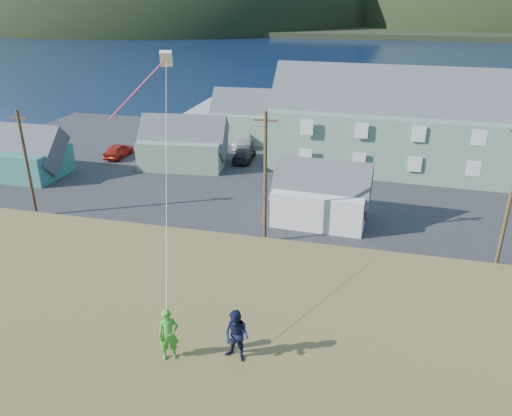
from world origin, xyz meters
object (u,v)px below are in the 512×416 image
(wharf, at_px, (281,114))
(shed_teal, at_px, (23,154))
(shed_palegreen_far, at_px, (257,117))
(kite_flyer_navy, at_px, (237,336))
(shed_palegreen_near, at_px, (183,144))
(shed_white, at_px, (321,194))
(lodge, at_px, (448,126))
(kite_flyer_green, at_px, (169,335))

(wharf, xyz_separation_m, shed_teal, (-19.04, -30.50, 1.84))
(shed_palegreen_far, relative_size, kite_flyer_navy, 7.31)
(wharf, xyz_separation_m, shed_palegreen_far, (-0.45, -12.51, 2.35))
(shed_palegreen_near, bearing_deg, shed_teal, -161.12)
(shed_white, bearing_deg, lodge, 57.64)
(shed_palegreen_far, bearing_deg, shed_palegreen_near, -116.18)
(wharf, relative_size, shed_palegreen_near, 2.81)
(kite_flyer_green, height_order, kite_flyer_navy, same)
(wharf, distance_m, shed_white, 35.37)
(shed_white, distance_m, kite_flyer_green, 26.08)
(shed_white, distance_m, kite_flyer_navy, 25.67)
(shed_teal, relative_size, kite_flyer_green, 5.13)
(shed_teal, distance_m, kite_flyer_green, 40.35)
(lodge, height_order, kite_flyer_green, lodge)
(shed_teal, bearing_deg, wharf, 59.24)
(shed_palegreen_near, bearing_deg, kite_flyer_green, -74.99)
(kite_flyer_navy, bearing_deg, wharf, 114.65)
(shed_palegreen_near, relative_size, shed_palegreen_far, 0.83)
(shed_white, xyz_separation_m, shed_palegreen_far, (-10.30, 21.41, 0.54))
(shed_teal, relative_size, shed_palegreen_near, 0.85)
(lodge, distance_m, shed_palegreen_far, 21.75)
(shed_palegreen_near, distance_m, kite_flyer_green, 38.39)
(shed_palegreen_far, height_order, kite_flyer_green, kite_flyer_green)
(shed_teal, relative_size, shed_palegreen_far, 0.70)
(kite_flyer_navy, bearing_deg, shed_palegreen_near, 128.86)
(lodge, bearing_deg, shed_teal, -161.81)
(kite_flyer_navy, bearing_deg, shed_teal, 150.63)
(lodge, bearing_deg, wharf, 138.45)
(shed_palegreen_near, relative_size, kite_flyer_navy, 6.03)
(lodge, distance_m, kite_flyer_navy, 40.99)
(wharf, xyz_separation_m, shed_white, (9.85, -33.92, 1.81))
(shed_palegreen_far, distance_m, kite_flyer_navy, 47.96)
(shed_teal, xyz_separation_m, kite_flyer_navy, (29.43, -28.44, 5.68))
(shed_teal, distance_m, shed_palegreen_near, 15.18)
(kite_flyer_navy, bearing_deg, lodge, 90.85)
(shed_white, height_order, kite_flyer_green, kite_flyer_green)
(wharf, distance_m, kite_flyer_green, 60.43)
(shed_white, xyz_separation_m, kite_flyer_navy, (0.54, -25.02, 5.71))
(wharf, bearing_deg, kite_flyer_green, -81.76)
(shed_palegreen_far, bearing_deg, lodge, -21.35)
(wharf, relative_size, kite_flyer_green, 16.98)
(wharf, relative_size, shed_teal, 3.31)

